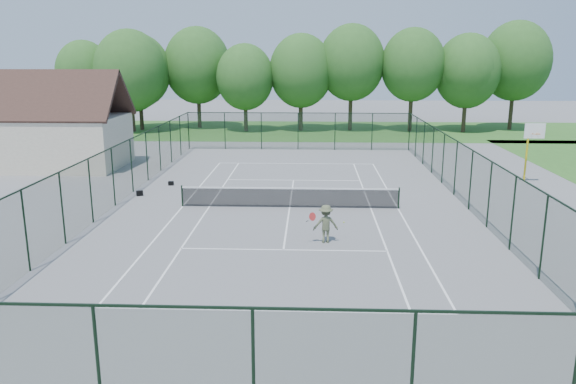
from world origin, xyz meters
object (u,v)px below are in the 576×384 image
(sports_bag_a, at_px, (140,193))
(tennis_player, at_px, (326,224))
(tennis_net, at_px, (290,197))
(basketball_goal, at_px, (531,140))

(sports_bag_a, xyz_separation_m, tennis_player, (10.05, -7.49, 0.66))
(sports_bag_a, bearing_deg, tennis_player, -61.21)
(tennis_net, height_order, tennis_player, tennis_player)
(tennis_net, bearing_deg, sports_bag_a, 165.86)
(tennis_player, bearing_deg, sports_bag_a, 143.31)
(basketball_goal, distance_m, sports_bag_a, 23.14)
(basketball_goal, bearing_deg, tennis_player, -136.78)
(tennis_net, xyz_separation_m, tennis_player, (1.69, -5.38, 0.22))
(sports_bag_a, bearing_deg, basketball_goal, -13.72)
(tennis_net, bearing_deg, tennis_player, -72.56)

